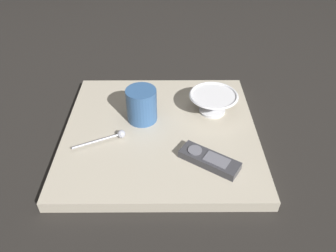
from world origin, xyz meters
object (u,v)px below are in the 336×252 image
cereal_bowl (213,102)px  teaspoon (114,136)px  coffee_mug (142,105)px  tv_remote_near (209,160)px

cereal_bowl → teaspoon: 0.32m
coffee_mug → teaspoon: size_ratio=0.74×
tv_remote_near → coffee_mug: bearing=44.5°
cereal_bowl → coffee_mug: bearing=99.9°
coffee_mug → teaspoon: (-0.09, 0.07, -0.04)m
teaspoon → tv_remote_near: tv_remote_near is taller
coffee_mug → teaspoon: bearing=141.7°
coffee_mug → cereal_bowl: bearing=-80.1°
teaspoon → tv_remote_near: 0.27m
coffee_mug → teaspoon: 0.12m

